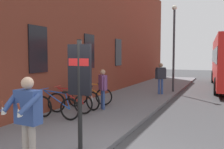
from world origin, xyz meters
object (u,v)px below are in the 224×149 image
object	(u,v)px
bicycle_end_of_row	(70,103)
street_lamp	(174,41)
bicycle_mid_rack	(92,96)
bicycle_leaning_wall	(56,107)
tourist_with_hotdogs	(27,112)
pedestrian_crossing_street	(103,85)
transit_info_sign	(80,77)
pedestrian_near_bus	(161,75)
bicycle_nearest_sign	(83,99)

from	to	relation	value
bicycle_end_of_row	street_lamp	bearing A→B (deg)	-18.48
bicycle_mid_rack	street_lamp	size ratio (longest dim) A/B	0.35
bicycle_leaning_wall	bicycle_mid_rack	world-z (taller)	same
bicycle_leaning_wall	tourist_with_hotdogs	bearing A→B (deg)	-150.58
bicycle_leaning_wall	bicycle_end_of_row	xyz separation A→B (m)	(0.82, 0.03, 0.00)
bicycle_leaning_wall	pedestrian_crossing_street	xyz separation A→B (m)	(1.95, -0.72, 0.55)
street_lamp	transit_info_sign	bearing A→B (deg)	178.72
pedestrian_near_bus	pedestrian_crossing_street	distance (m)	4.79
bicycle_mid_rack	tourist_with_hotdogs	world-z (taller)	tourist_with_hotdogs
bicycle_end_of_row	pedestrian_near_bus	bearing A→B (deg)	-18.33
bicycle_nearest_sign	transit_info_sign	bearing A→B (deg)	-149.62
bicycle_end_of_row	tourist_with_hotdogs	size ratio (longest dim) A/B	1.05
street_lamp	pedestrian_crossing_street	bearing A→B (deg)	164.90
tourist_with_hotdogs	bicycle_mid_rack	bearing A→B (deg)	17.94
bicycle_mid_rack	transit_info_sign	bearing A→B (deg)	-153.73
bicycle_leaning_wall	pedestrian_near_bus	xyz separation A→B (m)	(6.60, -1.88, 0.63)
bicycle_end_of_row	pedestrian_near_bus	xyz separation A→B (m)	(5.77, -1.91, 0.63)
transit_info_sign	street_lamp	bearing A→B (deg)	-1.28
bicycle_nearest_sign	street_lamp	size ratio (longest dim) A/B	0.35
pedestrian_near_bus	tourist_with_hotdogs	distance (m)	9.68
bicycle_leaning_wall	bicycle_nearest_sign	distance (m)	1.70
transit_info_sign	bicycle_mid_rack	bearing A→B (deg)	26.27
bicycle_end_of_row	street_lamp	distance (m)	7.85
bicycle_nearest_sign	pedestrian_crossing_street	world-z (taller)	pedestrian_crossing_street
pedestrian_near_bus	tourist_with_hotdogs	size ratio (longest dim) A/B	1.00
bicycle_leaning_wall	pedestrian_near_bus	distance (m)	6.89
bicycle_leaning_wall	tourist_with_hotdogs	xyz separation A→B (m)	(-3.09, -1.74, 0.65)
bicycle_leaning_wall	bicycle_nearest_sign	bearing A→B (deg)	0.24
bicycle_nearest_sign	transit_info_sign	xyz separation A→B (m)	(-3.60, -2.11, 1.21)
bicycle_end_of_row	street_lamp	xyz separation A→B (m)	(7.04, -2.35, 2.55)
bicycle_mid_rack	tourist_with_hotdogs	bearing A→B (deg)	-162.06
transit_info_sign	street_lamp	size ratio (longest dim) A/B	0.49
bicycle_leaning_wall	bicycle_mid_rack	bearing A→B (deg)	1.45
bicycle_end_of_row	pedestrian_crossing_street	distance (m)	1.46
tourist_with_hotdogs	street_lamp	xyz separation A→B (m)	(10.95, -0.58, 1.91)
bicycle_end_of_row	bicycle_nearest_sign	size ratio (longest dim) A/B	1.02
transit_info_sign	street_lamp	xyz separation A→B (m)	(9.76, -0.22, 1.35)
pedestrian_near_bus	pedestrian_crossing_street	bearing A→B (deg)	166.03
street_lamp	bicycle_leaning_wall	bearing A→B (deg)	163.56
transit_info_sign	street_lamp	distance (m)	9.85
bicycle_end_of_row	bicycle_nearest_sign	xyz separation A→B (m)	(0.88, -0.03, -0.00)
bicycle_leaning_wall	transit_info_sign	world-z (taller)	transit_info_sign
bicycle_nearest_sign	pedestrian_crossing_street	distance (m)	0.95
pedestrian_near_bus	tourist_with_hotdogs	world-z (taller)	same
bicycle_mid_rack	pedestrian_crossing_street	world-z (taller)	pedestrian_crossing_street
bicycle_mid_rack	tourist_with_hotdogs	size ratio (longest dim) A/B	1.03
transit_info_sign	tourist_with_hotdogs	distance (m)	1.36
bicycle_mid_rack	pedestrian_crossing_street	size ratio (longest dim) A/B	1.12
tourist_with_hotdogs	street_lamp	distance (m)	11.13
transit_info_sign	pedestrian_crossing_street	bearing A→B (deg)	19.70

